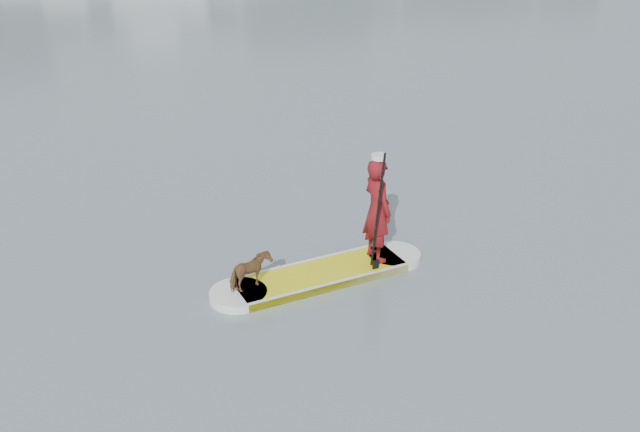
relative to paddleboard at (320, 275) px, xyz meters
name	(u,v)px	position (x,y,z in m)	size (l,w,h in m)	color
paddleboard	(320,275)	(0.00, 0.00, 0.00)	(3.28, 1.11, 0.12)	yellow
paddler	(377,210)	(0.91, 0.11, 0.84)	(0.57, 0.37, 1.57)	maroon
white_cap	(379,157)	(0.91, 0.11, 1.66)	(0.22, 0.22, 0.07)	silver
dog	(250,272)	(-1.05, -0.13, 0.32)	(0.28, 0.61, 0.51)	brown
paddle	(377,227)	(0.78, -0.19, 0.74)	(0.10, 0.30, 2.00)	black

